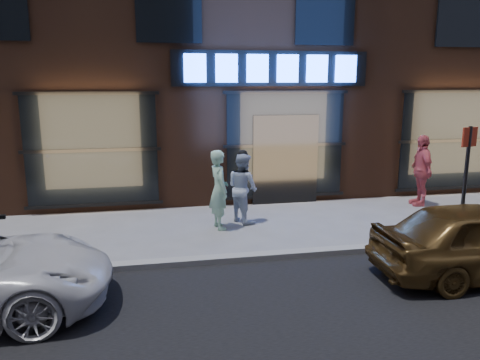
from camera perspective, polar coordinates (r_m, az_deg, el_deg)
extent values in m
plane|color=slate|center=(9.43, 12.20, -8.75)|extent=(90.00, 90.00, 0.00)
cube|color=gray|center=(9.41, 12.22, -8.41)|extent=(60.00, 0.25, 0.12)
cube|color=#54301E|center=(16.55, 1.63, 17.96)|extent=(30.00, 8.00, 10.00)
cube|color=black|center=(12.44, 3.91, 13.40)|extent=(5.20, 0.06, 0.90)
cube|color=black|center=(12.69, 5.54, 2.47)|extent=(1.80, 0.10, 2.40)
cube|color=#FFBF72|center=(12.26, -17.58, 3.51)|extent=(3.00, 0.04, 2.60)
cube|color=black|center=(12.22, -17.60, 3.48)|extent=(3.20, 0.06, 2.80)
cube|color=#FFBF72|center=(12.69, 5.50, 4.29)|extent=(3.00, 0.04, 2.60)
cube|color=black|center=(12.65, 5.55, 4.27)|extent=(3.20, 0.06, 2.80)
cube|color=#FFBF72|center=(14.89, 24.35, 4.43)|extent=(3.00, 0.04, 2.60)
cube|color=black|center=(14.86, 24.44, 4.41)|extent=(3.20, 0.06, 2.80)
cube|color=black|center=(12.14, -8.69, 19.96)|extent=(1.60, 0.06, 1.60)
cube|color=black|center=(12.96, 10.37, 19.40)|extent=(1.60, 0.06, 1.60)
cube|color=black|center=(14.86, 25.63, 17.50)|extent=(1.60, 0.06, 1.60)
cube|color=#2659FF|center=(12.01, -5.52, 13.42)|extent=(0.55, 0.12, 0.70)
cube|color=#2659FF|center=(12.12, -1.65, 13.46)|extent=(0.55, 0.12, 0.70)
cube|color=#2659FF|center=(12.27, 2.14, 13.44)|extent=(0.55, 0.12, 0.70)
cube|color=#2659FF|center=(12.48, 5.82, 13.36)|extent=(0.55, 0.12, 0.70)
cube|color=#2659FF|center=(12.73, 9.37, 13.24)|extent=(0.55, 0.12, 0.70)
cube|color=#2659FF|center=(13.03, 12.76, 13.08)|extent=(0.55, 0.12, 0.70)
imported|color=#A1D4B2|center=(10.51, -2.58, -1.18)|extent=(0.54, 0.72, 1.80)
imported|color=silver|center=(11.02, 0.33, -0.93)|extent=(0.93, 1.00, 1.65)
imported|color=#DB5A61|center=(13.39, 21.21, 1.11)|extent=(0.65, 1.18, 1.90)
cylinder|color=#262628|center=(10.48, 25.70, -0.68)|extent=(0.08, 0.08, 2.42)
cube|color=red|center=(10.33, 26.21, 4.73)|extent=(0.38, 0.13, 0.39)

